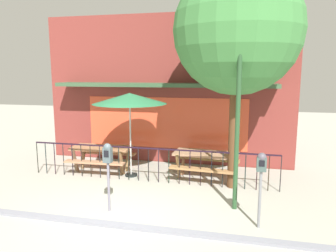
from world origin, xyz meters
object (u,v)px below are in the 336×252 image
object	(u,v)px
picnic_table_right	(206,158)
street_lamp	(239,91)
picnic_table_left	(102,152)
parking_meter_far	(261,170)
patio_umbrella	(130,99)
parking_meter_near	(108,159)
street_tree	(237,31)

from	to	relation	value
picnic_table_right	street_lamp	distance (m)	2.88
picnic_table_right	picnic_table_left	bearing A→B (deg)	-179.92
picnic_table_right	parking_meter_far	world-z (taller)	parking_meter_far
patio_umbrella	parking_meter_near	xyz separation A→B (m)	(0.34, -2.39, -1.10)
patio_umbrella	picnic_table_right	bearing A→B (deg)	5.54
picnic_table_left	street_tree	xyz separation A→B (m)	(3.95, -0.48, 3.40)
street_tree	street_lamp	distance (m)	1.95
parking_meter_near	parking_meter_far	distance (m)	3.17
picnic_table_left	street_tree	size ratio (longest dim) A/B	0.33
picnic_table_left	parking_meter_far	size ratio (longest dim) A/B	1.22
parking_meter_near	street_tree	xyz separation A→B (m)	(2.60, 2.11, 2.84)
parking_meter_far	parking_meter_near	bearing A→B (deg)	178.89
picnic_table_right	patio_umbrella	size ratio (longest dim) A/B	0.78
patio_umbrella	parking_meter_far	xyz separation A→B (m)	(3.51, -2.45, -1.10)
picnic_table_right	parking_meter_near	bearing A→B (deg)	-125.26
picnic_table_left	street_tree	world-z (taller)	street_tree
picnic_table_right	parking_meter_far	size ratio (longest dim) A/B	1.26
picnic_table_right	patio_umbrella	world-z (taller)	patio_umbrella
picnic_table_right	patio_umbrella	xyz separation A→B (m)	(-2.17, -0.21, 1.66)
street_tree	parking_meter_near	bearing A→B (deg)	-140.87
picnic_table_left	parking_meter_far	world-z (taller)	parking_meter_far
patio_umbrella	street_lamp	xyz separation A→B (m)	(3.03, -1.66, 0.36)
street_tree	picnic_table_left	bearing A→B (deg)	173.03
street_tree	picnic_table_right	bearing A→B (deg)	147.28
picnic_table_left	street_lamp	world-z (taller)	street_lamp
picnic_table_right	parking_meter_far	distance (m)	3.03
parking_meter_near	parking_meter_far	bearing A→B (deg)	-1.11
picnic_table_right	street_tree	xyz separation A→B (m)	(0.76, -0.49, 3.40)
street_tree	street_lamp	size ratio (longest dim) A/B	1.39
patio_umbrella	parking_meter_near	distance (m)	2.65
picnic_table_left	street_lamp	bearing A→B (deg)	-24.73
picnic_table_left	parking_meter_near	size ratio (longest dim) A/B	1.22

